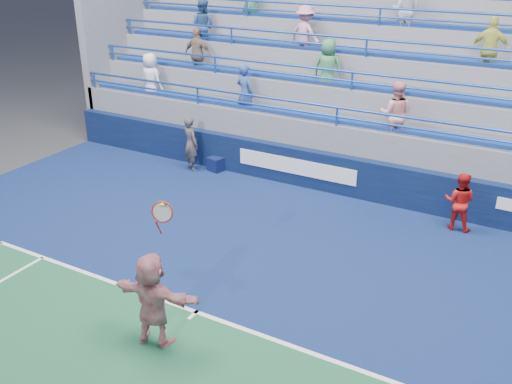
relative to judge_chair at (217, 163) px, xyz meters
The scene contains 7 objects.
ground 7.23m from the judge_chair, 60.14° to the right, with size 120.00×120.00×0.00m, color #333538.
sponsor_wall 3.62m from the judge_chair, ahead, with size 18.00×0.32×1.10m.
bleacher_stand 5.54m from the judge_chair, 48.05° to the left, with size 18.00×5.60×6.13m.
judge_chair is the anchor object (origin of this frame).
tennis_player 8.10m from the judge_chair, 64.58° to the right, with size 1.66×0.72×2.79m.
line_judge 0.97m from the judge_chair, 156.24° to the right, with size 0.61×0.40×1.67m, color #121432.
ball_girl 7.15m from the judge_chair, ahead, with size 0.71×0.55×1.45m, color red.
Camera 1 is at (5.33, -7.17, 6.44)m, focal length 40.00 mm.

